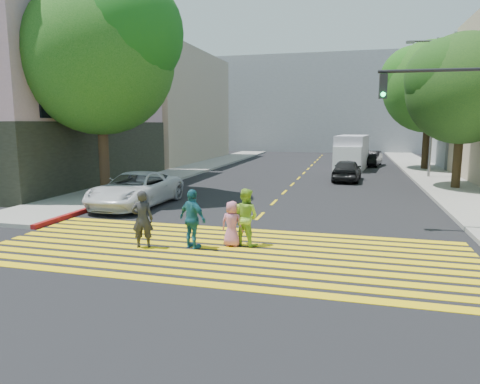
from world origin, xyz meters
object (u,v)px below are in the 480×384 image
at_px(dark_car_parked, 372,158).
at_px(silver_car, 354,155).
at_px(pedestrian_extra, 193,219).
at_px(tree_right_near, 465,83).
at_px(pedestrian_woman, 245,217).
at_px(pedestrian_child, 232,224).
at_px(white_van, 351,153).
at_px(tree_right_far, 431,82).
at_px(dark_car_near, 347,170).
at_px(pedestrian_man, 142,219).
at_px(white_sedan, 136,189).
at_px(traffic_signal, 464,122).
at_px(tree_left, 101,50).

bearing_deg(dark_car_parked, silver_car, 127.45).
bearing_deg(pedestrian_extra, dark_car_parked, -75.55).
distance_m(tree_right_near, pedestrian_extra, 17.45).
bearing_deg(pedestrian_woman, pedestrian_extra, 45.55).
bearing_deg(pedestrian_child, white_van, -92.26).
xyz_separation_m(tree_right_far, dark_car_parked, (-3.81, 2.88, -5.91)).
bearing_deg(dark_car_parked, tree_right_near, -63.50).
bearing_deg(dark_car_near, pedestrian_man, 75.84).
xyz_separation_m(tree_right_far, pedestrian_child, (-8.64, -23.18, -5.88)).
bearing_deg(pedestrian_woman, tree_right_near, -104.43).
xyz_separation_m(pedestrian_woman, dark_car_near, (2.62, 15.35, -0.15)).
bearing_deg(pedestrian_extra, pedestrian_child, -127.38).
distance_m(tree_right_far, dark_car_parked, 7.60).
bearing_deg(pedestrian_extra, dark_car_near, -77.08).
height_order(white_sedan, silver_car, white_sedan).
bearing_deg(pedestrian_man, dark_car_parked, -123.61).
bearing_deg(dark_car_near, white_sedan, 55.33).
height_order(tree_right_near, pedestrian_man, tree_right_near).
height_order(pedestrian_woman, silver_car, pedestrian_woman).
xyz_separation_m(pedestrian_woman, white_sedan, (-5.99, 4.60, -0.11)).
bearing_deg(traffic_signal, pedestrian_extra, -156.45).
relative_size(tree_right_near, tree_right_far, 0.85).
xyz_separation_m(white_sedan, white_van, (8.81, 17.79, 0.51)).
bearing_deg(pedestrian_man, dark_car_near, -126.73).
distance_m(white_sedan, traffic_signal, 12.65).
xyz_separation_m(tree_right_near, silver_car, (-5.28, 15.50, -4.88)).
bearing_deg(pedestrian_man, pedestrian_child, 179.80).
height_order(dark_car_parked, white_van, white_van).
relative_size(dark_car_parked, traffic_signal, 0.69).
relative_size(tree_right_far, dark_car_parked, 2.55).
xyz_separation_m(tree_right_far, pedestrian_man, (-11.05, -23.97, -5.71)).
relative_size(pedestrian_woman, dark_car_parked, 0.44).
height_order(tree_left, pedestrian_man, tree_left).
relative_size(dark_car_near, traffic_signal, 0.73).
relative_size(pedestrian_extra, traffic_signal, 0.31).
distance_m(pedestrian_child, white_van, 22.83).
bearing_deg(pedestrian_extra, tree_left, -18.37).
height_order(tree_right_near, dark_car_parked, tree_right_near).
bearing_deg(pedestrian_man, tree_left, -70.97).
distance_m(silver_car, dark_car_parked, 3.01).
bearing_deg(white_sedan, dark_car_near, 52.75).
height_order(pedestrian_man, pedestrian_child, pedestrian_man).
bearing_deg(white_van, pedestrian_woman, -90.41).
bearing_deg(tree_right_near, pedestrian_man, -128.40).
bearing_deg(pedestrian_woman, pedestrian_child, 49.69).
height_order(pedestrian_extra, traffic_signal, traffic_signal).
bearing_deg(traffic_signal, pedestrian_man, -158.44).
relative_size(pedestrian_man, pedestrian_woman, 0.99).
bearing_deg(white_van, tree_right_near, -52.70).
height_order(pedestrian_woman, pedestrian_extra, pedestrian_extra).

